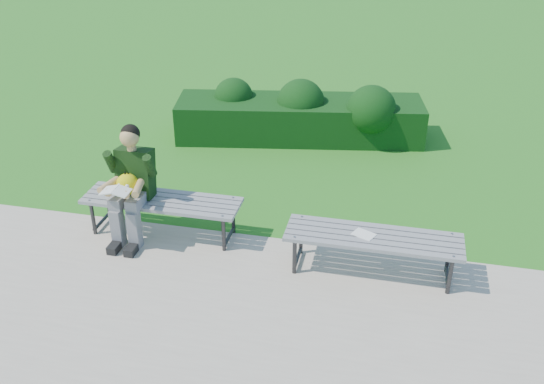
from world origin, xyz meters
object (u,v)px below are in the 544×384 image
object	(u,v)px
bench_right	(373,240)
seated_boy	(131,181)
paper_sheet	(364,234)
bench_left	(162,203)
hedge	(304,114)

from	to	relation	value
bench_right	seated_boy	distance (m)	2.72
paper_sheet	bench_right	bearing A→B (deg)	0.00
bench_left	bench_right	bearing A→B (deg)	-5.80
seated_boy	bench_right	bearing A→B (deg)	-3.15
hedge	bench_left	distance (m)	3.32
seated_boy	paper_sheet	size ratio (longest dim) A/B	4.93
bench_right	seated_boy	world-z (taller)	seated_boy
paper_sheet	seated_boy	bearing A→B (deg)	176.73
seated_boy	bench_left	bearing A→B (deg)	17.55
bench_left	paper_sheet	bearing A→B (deg)	-6.05
hedge	paper_sheet	bearing A→B (deg)	-70.17
bench_left	paper_sheet	world-z (taller)	bench_left
bench_left	seated_boy	bearing A→B (deg)	-162.45
hedge	bench_left	size ratio (longest dim) A/B	2.15
hedge	bench_left	bearing A→B (deg)	-108.94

